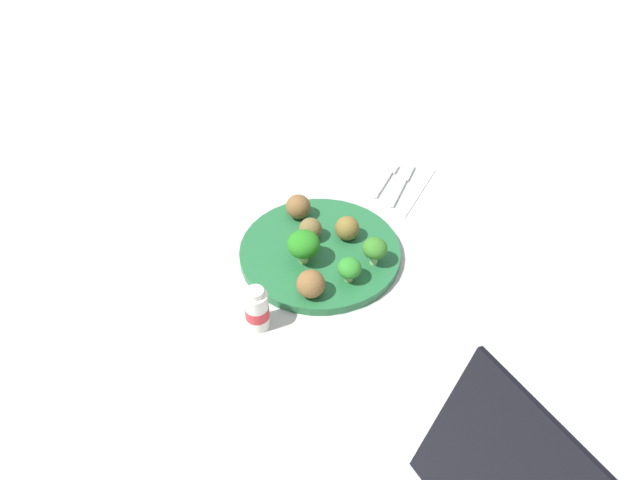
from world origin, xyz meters
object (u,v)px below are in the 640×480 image
at_px(meatball_back_left, 298,207).
at_px(broccoli_floret_near_rim, 304,245).
at_px(meatball_front_left, 311,284).
at_px(napkin, 393,184).
at_px(plate, 320,252).
at_px(knife, 402,183).
at_px(meatball_back_right, 347,228).
at_px(fork, 386,178).
at_px(broccoli_floret_mid_left, 349,268).
at_px(broccoli_floret_mid_right, 375,249).
at_px(meatball_mid_left, 310,229).
at_px(yogurt_bottle, 257,310).

bearing_deg(meatball_back_left, broccoli_floret_near_rim, -145.61).
distance_m(meatball_front_left, napkin, 0.35).
distance_m(plate, meatball_back_left, 0.10).
xyz_separation_m(meatball_front_left, knife, (0.36, -0.01, -0.03)).
distance_m(meatball_front_left, meatball_back_right, 0.15).
height_order(broccoli_floret_near_rim, fork, broccoli_floret_near_rim).
relative_size(meatball_front_left, knife, 0.32).
height_order(broccoli_floret_mid_left, napkin, broccoli_floret_mid_left).
distance_m(broccoli_floret_mid_right, knife, 0.25).
distance_m(meatball_mid_left, meatball_back_right, 0.06).
distance_m(broccoli_floret_mid_right, broccoli_floret_mid_left, 0.06).
xyz_separation_m(broccoli_floret_near_rim, broccoli_floret_mid_left, (-0.00, -0.09, -0.01)).
xyz_separation_m(broccoli_floret_mid_right, napkin, (0.24, 0.07, -0.05)).
height_order(meatball_mid_left, napkin, meatball_mid_left).
bearing_deg(meatball_mid_left, napkin, -14.31).
bearing_deg(meatball_front_left, knife, -1.66).
bearing_deg(broccoli_floret_mid_right, napkin, 15.51).
bearing_deg(meatball_back_left, meatball_back_right, -95.49).
xyz_separation_m(broccoli_floret_mid_left, fork, (0.30, 0.06, -0.03)).
bearing_deg(knife, meatball_back_right, 174.41).
bearing_deg(napkin, meatball_front_left, -178.87).
distance_m(plate, broccoli_floret_mid_left, 0.10).
bearing_deg(meatball_back_left, broccoli_floret_mid_left, -123.45).
relative_size(broccoli_floret_mid_left, napkin, 0.25).
bearing_deg(broccoli_floret_near_rim, knife, -10.98).
relative_size(fork, knife, 0.83).
height_order(plate, broccoli_floret_mid_right, broccoli_floret_mid_right).
height_order(broccoli_floret_near_rim, meatball_back_right, broccoli_floret_near_rim).
distance_m(broccoli_floret_near_rim, meatball_back_left, 0.12).
bearing_deg(plate, meatball_front_left, -159.41).
distance_m(broccoli_floret_near_rim, broccoli_floret_mid_left, 0.09).
height_order(meatball_front_left, knife, meatball_front_left).
height_order(meatball_back_left, fork, meatball_back_left).
height_order(broccoli_floret_mid_left, meatball_back_right, same).
height_order(broccoli_floret_mid_right, meatball_mid_left, broccoli_floret_mid_right).
bearing_deg(yogurt_bottle, broccoli_floret_mid_right, -28.47).
relative_size(meatball_mid_left, meatball_back_right, 0.95).
relative_size(meatball_mid_left, fork, 0.34).
bearing_deg(knife, plate, 169.31).
height_order(plate, fork, plate).
relative_size(broccoli_floret_mid_left, meatball_mid_left, 1.06).
bearing_deg(yogurt_bottle, meatball_back_right, -9.21).
relative_size(broccoli_floret_near_rim, yogurt_bottle, 0.78).
bearing_deg(yogurt_bottle, plate, -3.01).
relative_size(broccoli_floret_near_rim, broccoli_floret_mid_right, 1.21).
bearing_deg(broccoli_floret_mid_left, meatball_back_right, 28.39).
xyz_separation_m(broccoli_floret_mid_right, fork, (0.24, 0.08, -0.04)).
height_order(plate, broccoli_floret_mid_left, broccoli_floret_mid_left).
height_order(plate, meatball_mid_left, meatball_mid_left).
distance_m(broccoli_floret_mid_left, meatball_back_right, 0.10).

